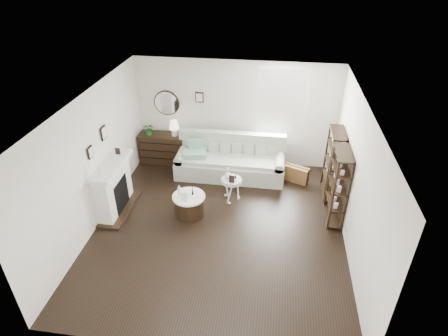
% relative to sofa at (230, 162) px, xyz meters
% --- Properties ---
extents(room, '(5.50, 5.50, 5.50)m').
position_rel_sofa_xyz_m(room, '(0.77, 0.62, 1.26)').
color(room, black).
rests_on(room, ground).
extents(fireplace, '(0.50, 1.40, 1.84)m').
position_rel_sofa_xyz_m(fireplace, '(-2.28, -1.78, 0.20)').
color(fireplace, white).
rests_on(fireplace, ground).
extents(shelf_unit_far, '(0.30, 0.80, 1.60)m').
position_rel_sofa_xyz_m(shelf_unit_far, '(2.37, -0.53, 0.46)').
color(shelf_unit_far, black).
rests_on(shelf_unit_far, ground).
extents(shelf_unit_near, '(0.30, 0.80, 1.60)m').
position_rel_sofa_xyz_m(shelf_unit_near, '(2.37, -1.43, 0.46)').
color(shelf_unit_near, black).
rests_on(shelf_unit_near, ground).
extents(sofa, '(2.65, 0.92, 1.03)m').
position_rel_sofa_xyz_m(sofa, '(0.00, 0.00, 0.00)').
color(sofa, '#A7AF9C').
rests_on(sofa, ground).
extents(quilt, '(0.63, 0.55, 0.14)m').
position_rel_sofa_xyz_m(quilt, '(-0.87, -0.13, 0.26)').
color(quilt, '#238062').
rests_on(quilt, sofa).
extents(suitcase, '(0.63, 0.43, 0.40)m').
position_rel_sofa_xyz_m(suitcase, '(1.63, -0.10, -0.14)').
color(suitcase, brown).
rests_on(suitcase, ground).
extents(dresser, '(1.18, 0.51, 0.79)m').
position_rel_sofa_xyz_m(dresser, '(-1.83, 0.39, 0.05)').
color(dresser, black).
rests_on(dresser, ground).
extents(table_lamp, '(0.32, 0.32, 0.41)m').
position_rel_sofa_xyz_m(table_lamp, '(-1.49, 0.39, 0.65)').
color(table_lamp, white).
rests_on(table_lamp, dresser).
extents(potted_plant, '(0.35, 0.33, 0.31)m').
position_rel_sofa_xyz_m(potted_plant, '(-2.13, 0.34, 0.60)').
color(potted_plant, '#205C1A').
rests_on(potted_plant, dresser).
extents(drum_table, '(0.69, 0.69, 0.48)m').
position_rel_sofa_xyz_m(drum_table, '(-0.66, -1.74, -0.10)').
color(drum_table, black).
rests_on(drum_table, ground).
extents(pedestal_table, '(0.46, 0.46, 0.56)m').
position_rel_sofa_xyz_m(pedestal_table, '(0.17, -1.10, 0.17)').
color(pedestal_table, silver).
rests_on(pedestal_table, ground).
extents(eiffel_drum, '(0.13, 0.13, 0.19)m').
position_rel_sofa_xyz_m(eiffel_drum, '(-0.58, -1.69, 0.23)').
color(eiffel_drum, black).
rests_on(eiffel_drum, drum_table).
extents(bottle_drum, '(0.07, 0.07, 0.29)m').
position_rel_sofa_xyz_m(bottle_drum, '(-0.83, -1.81, 0.29)').
color(bottle_drum, silver).
rests_on(bottle_drum, drum_table).
extents(card_frame_drum, '(0.14, 0.06, 0.18)m').
position_rel_sofa_xyz_m(card_frame_drum, '(-0.71, -1.91, 0.23)').
color(card_frame_drum, silver).
rests_on(card_frame_drum, drum_table).
extents(eiffel_ped, '(0.11, 0.11, 0.17)m').
position_rel_sofa_xyz_m(eiffel_ped, '(0.26, -1.07, 0.30)').
color(eiffel_ped, black).
rests_on(eiffel_ped, pedestal_table).
extents(flask_ped, '(0.15, 0.15, 0.27)m').
position_rel_sofa_xyz_m(flask_ped, '(0.09, -1.08, 0.35)').
color(flask_ped, silver).
rests_on(flask_ped, pedestal_table).
extents(card_frame_ped, '(0.13, 0.07, 0.16)m').
position_rel_sofa_xyz_m(card_frame_ped, '(0.19, -1.22, 0.30)').
color(card_frame_ped, black).
rests_on(card_frame_ped, pedestal_table).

